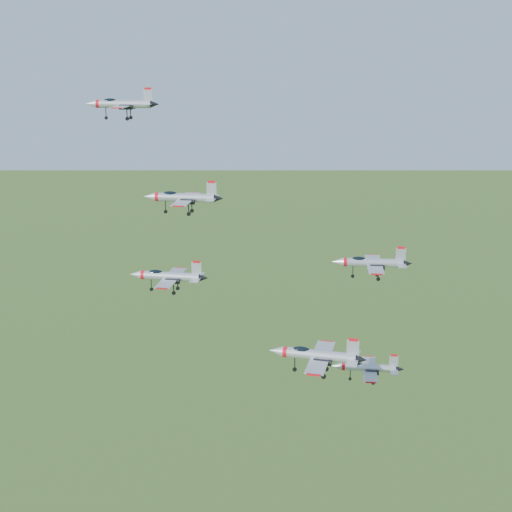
# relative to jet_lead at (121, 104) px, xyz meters

# --- Properties ---
(jet_lead) EXTENTS (12.66, 10.45, 3.39)m
(jet_lead) POSITION_rel_jet_lead_xyz_m (0.00, 0.00, 0.00)
(jet_lead) COLOR #A9ADB6
(jet_left_high) EXTENTS (12.95, 10.63, 3.47)m
(jet_left_high) POSITION_rel_jet_lead_xyz_m (12.28, -8.92, -13.76)
(jet_left_high) COLOR #A9ADB6
(jet_right_high) EXTENTS (11.36, 9.33, 3.04)m
(jet_right_high) POSITION_rel_jet_lead_xyz_m (13.99, -25.13, -21.63)
(jet_right_high) COLOR #A9ADB6
(jet_left_low) EXTENTS (13.44, 11.10, 3.59)m
(jet_left_low) POSITION_rel_jet_lead_xyz_m (42.34, -1.48, -25.43)
(jet_left_low) COLOR #A9ADB6
(jet_right_low) EXTENTS (13.88, 11.53, 3.71)m
(jet_right_low) POSITION_rel_jet_lead_xyz_m (34.92, -25.61, -31.99)
(jet_right_low) COLOR #A9ADB6
(jet_trail) EXTENTS (11.09, 9.12, 2.97)m
(jet_trail) POSITION_rel_jet_lead_xyz_m (42.11, -16.01, -37.86)
(jet_trail) COLOR #A9ADB6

